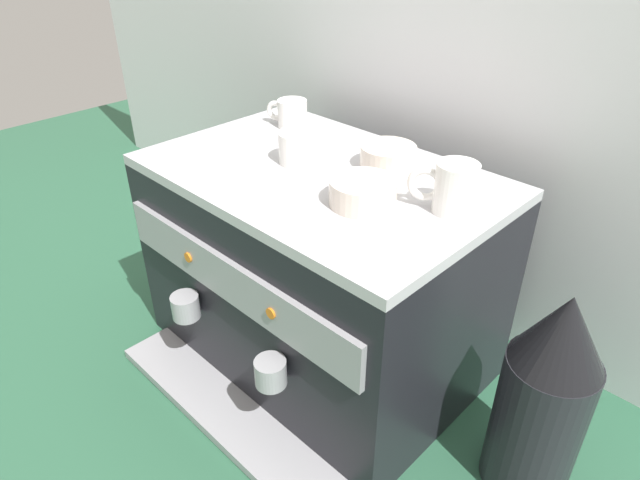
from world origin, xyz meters
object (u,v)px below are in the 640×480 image
Objects in this scene: ceramic_cup_0 at (298,147)px; ceramic_cup_2 at (291,113)px; ceramic_bowl_0 at (388,158)px; coffee_grinder at (544,398)px; ceramic_bowl_1 at (363,193)px; espresso_machine at (318,270)px; milk_pitcher at (201,252)px; ceramic_cup_1 at (452,188)px.

ceramic_cup_2 is (-0.15, 0.12, -0.00)m from ceramic_cup_0.
ceramic_cup_0 is 0.88× the size of ceramic_bowl_0.
ceramic_cup_2 is 0.24× the size of coffee_grinder.
espresso_machine is at bearing 164.72° from ceramic_bowl_1.
ceramic_cup_0 reaches higher than milk_pitcher.
milk_pitcher is (-0.52, -0.11, -0.40)m from ceramic_bowl_0.
ceramic_bowl_1 is (0.36, -0.17, -0.01)m from ceramic_cup_2.
ceramic_bowl_1 is 0.28× the size of coffee_grinder.
ceramic_cup_1 is at bearing -19.16° from ceramic_bowl_0.
ceramic_bowl_0 is 0.82× the size of milk_pitcher.
milk_pitcher is (-0.59, 0.03, -0.40)m from ceramic_bowl_1.
espresso_machine is at bearing -6.18° from ceramic_cup_0.
espresso_machine is at bearing -177.77° from coffee_grinder.
ceramic_cup_0 is 0.33m from ceramic_cup_1.
coffee_grinder is 3.11× the size of milk_pitcher.
ceramic_bowl_1 is 0.88× the size of milk_pitcher.
ceramic_bowl_1 is at bearing -12.58° from ceramic_cup_0.
ceramic_cup_0 is 0.21m from ceramic_bowl_1.
ceramic_cup_0 is 0.96× the size of ceramic_cup_2.
ceramic_cup_2 is 0.30m from ceramic_bowl_0.
ceramic_cup_1 is 0.95× the size of ceramic_bowl_1.
ceramic_bowl_0 reaches higher than espresso_machine.
espresso_machine reaches higher than coffee_grinder.
ceramic_cup_0 is 0.86× the size of ceramic_cup_1.
ceramic_bowl_0 is at bearing -4.76° from ceramic_cup_2.
ceramic_cup_0 and ceramic_cup_2 have the same top height.
ceramic_bowl_0 and ceramic_bowl_1 have the same top height.
milk_pitcher is at bearing -178.01° from ceramic_cup_0.
ceramic_bowl_0 is at bearing 12.05° from milk_pitcher.
ceramic_bowl_1 is (0.06, -0.14, -0.00)m from ceramic_bowl_0.
ceramic_bowl_0 is 0.16m from ceramic_bowl_1.
espresso_machine is 0.47m from milk_pitcher.
ceramic_cup_2 is 0.40m from ceramic_bowl_1.
ceramic_cup_0 is at bearing 167.42° from ceramic_bowl_1.
espresso_machine is 0.26m from ceramic_cup_0.
ceramic_bowl_0 is 0.50m from coffee_grinder.
ceramic_bowl_1 is at bearing -145.22° from ceramic_cup_1.
ceramic_cup_1 is at bearing 174.11° from coffee_grinder.
milk_pitcher is at bearing -149.20° from ceramic_cup_2.
ceramic_bowl_1 is at bearing -170.49° from coffee_grinder.
espresso_machine is 6.95× the size of ceramic_cup_2.
ceramic_cup_0 is (-0.06, 0.01, 0.25)m from espresso_machine.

